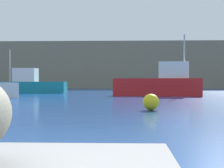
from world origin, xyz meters
TOP-DOWN VIEW (x-y plane):
  - hillside_backdrop at (0.00, 66.64)m, footprint 140.00×15.43m
  - fishing_boat_teal at (-9.14, 35.83)m, footprint 7.36×2.23m
  - fishing_boat_red at (3.90, 28.39)m, footprint 7.49×3.23m
  - mooring_buoy at (2.08, 12.95)m, footprint 0.68×0.68m

SIDE VIEW (x-z plane):
  - mooring_buoy at x=2.08m, z-range 0.00..0.68m
  - fishing_boat_teal at x=-9.14m, z-range -1.35..3.18m
  - fishing_boat_red at x=3.90m, z-range -1.54..3.52m
  - hillside_backdrop at x=0.00m, z-range 0.00..8.01m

